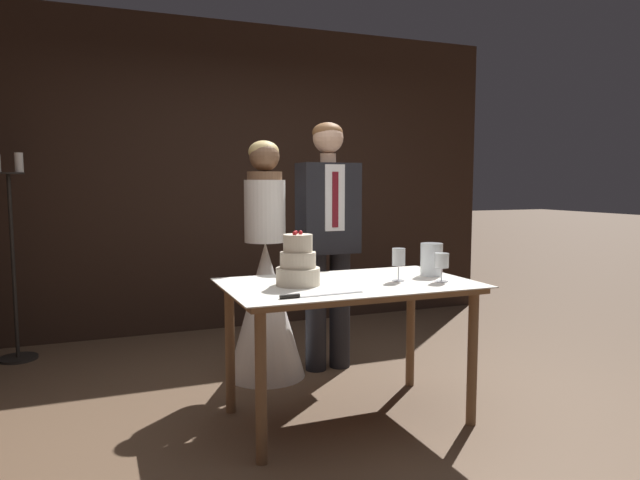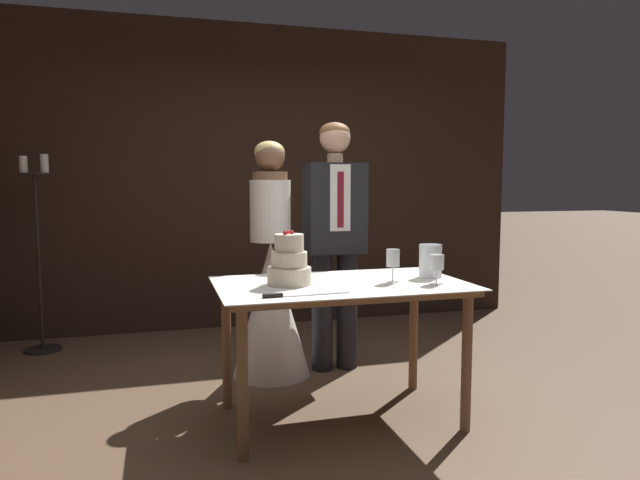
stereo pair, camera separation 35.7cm
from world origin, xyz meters
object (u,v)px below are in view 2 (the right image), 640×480
at_px(tiered_cake, 289,264).
at_px(wine_glass_middle, 437,264).
at_px(wine_glass_near, 393,260).
at_px(cake_knife, 290,295).
at_px(hurricane_candle, 430,262).
at_px(candle_stand, 39,260).
at_px(cake_table, 341,299).
at_px(bride, 271,291).
at_px(groom, 335,231).

xyz_separation_m(tiered_cake, wine_glass_middle, (0.79, -0.20, -0.00)).
bearing_deg(wine_glass_near, cake_knife, -159.90).
relative_size(cake_knife, wine_glass_near, 2.38).
distance_m(hurricane_candle, candle_stand, 3.10).
xyz_separation_m(cake_table, cake_knife, (-0.36, -0.30, 0.10)).
relative_size(cake_table, tiered_cake, 4.63).
bearing_deg(hurricane_candle, wine_glass_near, -160.64).
distance_m(tiered_cake, bride, 0.89).
distance_m(bride, groom, 0.62).
xyz_separation_m(cake_table, tiered_cake, (-0.29, 0.03, 0.20)).
distance_m(wine_glass_middle, candle_stand, 3.18).
distance_m(cake_table, groom, 0.94).
height_order(groom, candle_stand, groom).
bearing_deg(cake_table, candle_stand, 134.60).
relative_size(bride, candle_stand, 1.04).
xyz_separation_m(wine_glass_middle, candle_stand, (-2.39, 2.09, -0.17)).
bearing_deg(wine_glass_middle, hurricane_candle, 72.03).
xyz_separation_m(groom, candle_stand, (-2.12, 1.06, -0.27)).
relative_size(wine_glass_near, wine_glass_middle, 1.15).
height_order(wine_glass_middle, groom, groom).
height_order(cake_knife, wine_glass_middle, wine_glass_middle).
height_order(bride, groom, groom).
bearing_deg(wine_glass_middle, wine_glass_near, 152.09).
bearing_deg(cake_knife, bride, 80.90).
bearing_deg(wine_glass_near, candle_stand, 137.67).
height_order(tiered_cake, hurricane_candle, tiered_cake).
bearing_deg(hurricane_candle, cake_knife, -160.12).
height_order(cake_table, groom, groom).
xyz_separation_m(wine_glass_near, wine_glass_middle, (0.21, -0.11, -0.02)).
bearing_deg(wine_glass_middle, groom, 104.25).
bearing_deg(tiered_cake, cake_knife, -102.51).
relative_size(hurricane_candle, candle_stand, 0.12).
distance_m(cake_knife, bride, 1.19).
bearing_deg(tiered_cake, candle_stand, 130.24).
relative_size(wine_glass_middle, groom, 0.09).
distance_m(cake_knife, wine_glass_near, 0.70).
xyz_separation_m(tiered_cake, candle_stand, (-1.60, 1.89, -0.17)).
bearing_deg(wine_glass_middle, bride, 125.01).
relative_size(tiered_cake, bride, 0.18).
relative_size(cake_knife, candle_stand, 0.28).
bearing_deg(cake_table, wine_glass_middle, -19.45).
bearing_deg(wine_glass_middle, candle_stand, 138.75).
distance_m(tiered_cake, groom, 0.99).
bearing_deg(wine_glass_near, hurricane_candle, 19.36).
distance_m(wine_glass_middle, hurricane_candle, 0.22).
relative_size(cake_table, wine_glass_middle, 8.51).
height_order(wine_glass_middle, candle_stand, candle_stand).
distance_m(cake_knife, hurricane_candle, 0.99).
xyz_separation_m(cake_table, wine_glass_near, (0.28, -0.06, 0.22)).
bearing_deg(candle_stand, wine_glass_near, -42.33).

